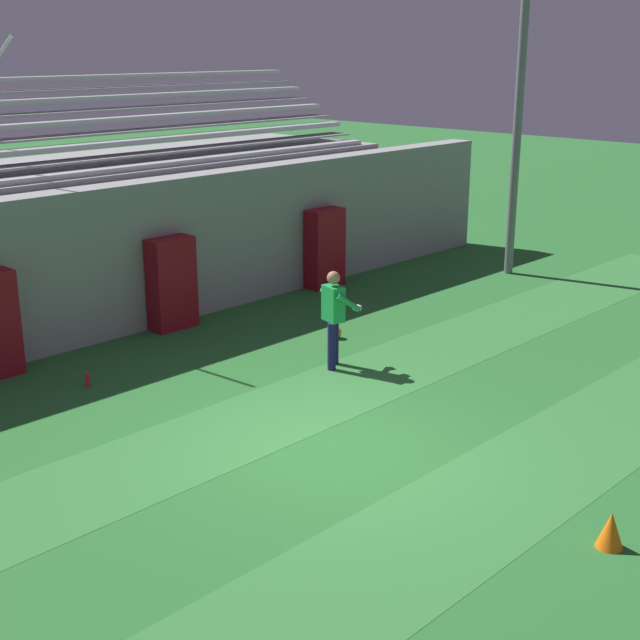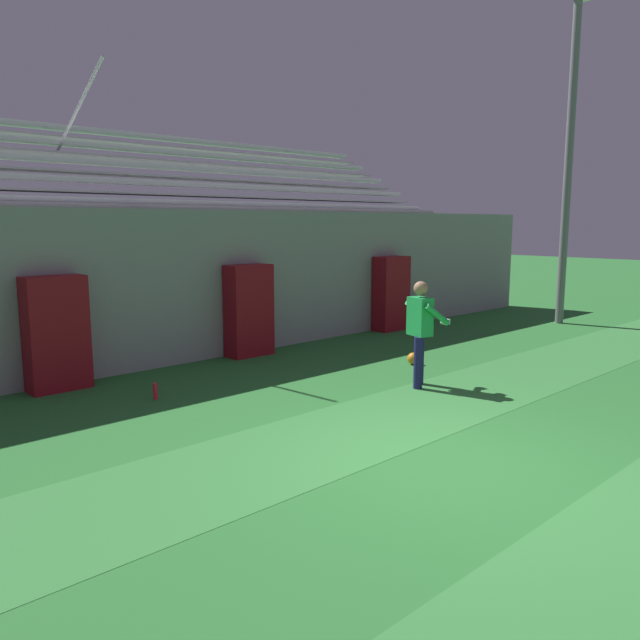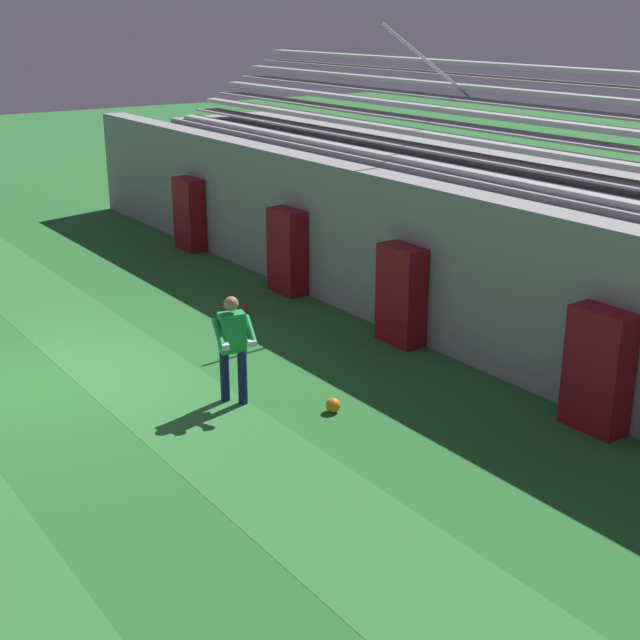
{
  "view_description": "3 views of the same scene",
  "coord_description": "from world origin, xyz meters",
  "px_view_note": "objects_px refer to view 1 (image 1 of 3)",
  "views": [
    {
      "loc": [
        -8.04,
        -7.42,
        5.24
      ],
      "look_at": [
        2.11,
        2.3,
        0.88
      ],
      "focal_mm": 50.0,
      "sensor_mm": 36.0,
      "label": 1
    },
    {
      "loc": [
        -5.35,
        -3.66,
        2.57
      ],
      "look_at": [
        2.11,
        4.24,
        0.86
      ],
      "focal_mm": 35.0,
      "sensor_mm": 36.0,
      "label": 2
    },
    {
      "loc": [
        13.22,
        -3.77,
        5.58
      ],
      "look_at": [
        4.1,
        2.62,
        1.72
      ],
      "focal_mm": 50.0,
      "sensor_mm": 36.0,
      "label": 3
    }
  ],
  "objects_px": {
    "padding_pillar_far_right": "(325,248)",
    "goalkeeper": "(334,313)",
    "floodlight_pole": "(523,44)",
    "soccer_ball": "(336,333)",
    "traffic_cone": "(611,530)",
    "padding_pillar_gate_right": "(172,284)",
    "water_bottle": "(87,380)"
  },
  "relations": [
    {
      "from": "padding_pillar_far_right",
      "to": "padding_pillar_gate_right",
      "type": "bearing_deg",
      "value": 180.0
    },
    {
      "from": "floodlight_pole",
      "to": "goalkeeper",
      "type": "xyz_separation_m",
      "value": [
        -7.63,
        -1.39,
        -4.29
      ]
    },
    {
      "from": "goalkeeper",
      "to": "water_bottle",
      "type": "relative_size",
      "value": 6.96
    },
    {
      "from": "padding_pillar_far_right",
      "to": "goalkeeper",
      "type": "xyz_separation_m",
      "value": [
        -3.68,
        -3.71,
        0.07
      ]
    },
    {
      "from": "goalkeeper",
      "to": "traffic_cone",
      "type": "xyz_separation_m",
      "value": [
        -2.09,
        -6.04,
        -0.74
      ]
    },
    {
      "from": "floodlight_pole",
      "to": "goalkeeper",
      "type": "distance_m",
      "value": 8.86
    },
    {
      "from": "padding_pillar_gate_right",
      "to": "padding_pillar_far_right",
      "type": "distance_m",
      "value": 4.24
    },
    {
      "from": "traffic_cone",
      "to": "water_bottle",
      "type": "bearing_deg",
      "value": 99.12
    },
    {
      "from": "water_bottle",
      "to": "soccer_ball",
      "type": "bearing_deg",
      "value": -14.64
    },
    {
      "from": "traffic_cone",
      "to": "goalkeeper",
      "type": "bearing_deg",
      "value": 70.9
    },
    {
      "from": "goalkeeper",
      "to": "traffic_cone",
      "type": "relative_size",
      "value": 3.98
    },
    {
      "from": "padding_pillar_far_right",
      "to": "soccer_ball",
      "type": "bearing_deg",
      "value": -133.4
    },
    {
      "from": "padding_pillar_gate_right",
      "to": "traffic_cone",
      "type": "relative_size",
      "value": 4.21
    },
    {
      "from": "traffic_cone",
      "to": "floodlight_pole",
      "type": "bearing_deg",
      "value": 37.38
    },
    {
      "from": "floodlight_pole",
      "to": "soccer_ball",
      "type": "xyz_separation_m",
      "value": [
        -6.5,
        -0.38,
        -5.13
      ]
    },
    {
      "from": "floodlight_pole",
      "to": "water_bottle",
      "type": "bearing_deg",
      "value": 175.79
    },
    {
      "from": "padding_pillar_far_right",
      "to": "goalkeeper",
      "type": "height_order",
      "value": "padding_pillar_far_right"
    },
    {
      "from": "floodlight_pole",
      "to": "goalkeeper",
      "type": "height_order",
      "value": "floodlight_pole"
    },
    {
      "from": "padding_pillar_gate_right",
      "to": "padding_pillar_far_right",
      "type": "height_order",
      "value": "same"
    },
    {
      "from": "floodlight_pole",
      "to": "traffic_cone",
      "type": "relative_size",
      "value": 19.83
    },
    {
      "from": "floodlight_pole",
      "to": "padding_pillar_far_right",
      "type": "bearing_deg",
      "value": 149.61
    },
    {
      "from": "soccer_ball",
      "to": "padding_pillar_far_right",
      "type": "bearing_deg",
      "value": 46.6
    },
    {
      "from": "padding_pillar_far_right",
      "to": "goalkeeper",
      "type": "distance_m",
      "value": 5.23
    },
    {
      "from": "padding_pillar_gate_right",
      "to": "floodlight_pole",
      "type": "height_order",
      "value": "floodlight_pole"
    },
    {
      "from": "padding_pillar_gate_right",
      "to": "soccer_ball",
      "type": "height_order",
      "value": "padding_pillar_gate_right"
    },
    {
      "from": "traffic_cone",
      "to": "water_bottle",
      "type": "distance_m",
      "value": 8.35
    },
    {
      "from": "traffic_cone",
      "to": "water_bottle",
      "type": "relative_size",
      "value": 1.75
    },
    {
      "from": "goalkeeper",
      "to": "traffic_cone",
      "type": "height_order",
      "value": "goalkeeper"
    },
    {
      "from": "padding_pillar_gate_right",
      "to": "soccer_ball",
      "type": "relative_size",
      "value": 8.04
    },
    {
      "from": "floodlight_pole",
      "to": "soccer_ball",
      "type": "bearing_deg",
      "value": -176.68
    },
    {
      "from": "floodlight_pole",
      "to": "goalkeeper",
      "type": "relative_size",
      "value": 4.99
    },
    {
      "from": "padding_pillar_gate_right",
      "to": "water_bottle",
      "type": "bearing_deg",
      "value": -152.25
    }
  ]
}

